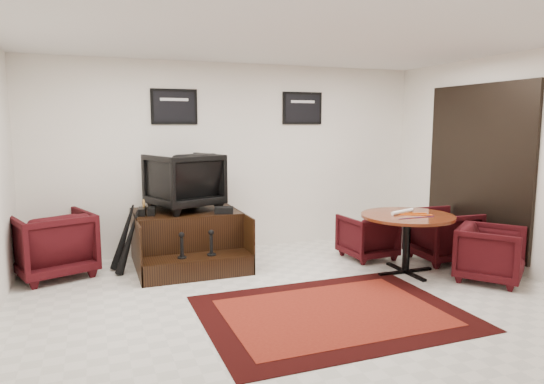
{
  "coord_description": "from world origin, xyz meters",
  "views": [
    {
      "loc": [
        -2.06,
        -4.57,
        1.91
      ],
      "look_at": [
        -0.0,
        0.9,
        1.08
      ],
      "focal_mm": 32.0,
      "sensor_mm": 36.0,
      "label": 1
    }
  ],
  "objects_px": {
    "meeting_table": "(407,222)",
    "table_chair_window": "(443,232)",
    "shine_podium": "(187,240)",
    "table_chair_back": "(367,234)",
    "shine_chair": "(184,179)",
    "armchair_side": "(53,241)",
    "table_chair_corner": "(491,251)"
  },
  "relations": [
    {
      "from": "shine_chair",
      "to": "armchair_side",
      "type": "xyz_separation_m",
      "value": [
        -1.68,
        -0.11,
        -0.71
      ]
    },
    {
      "from": "table_chair_window",
      "to": "armchair_side",
      "type": "bearing_deg",
      "value": 79.39
    },
    {
      "from": "table_chair_window",
      "to": "meeting_table",
      "type": "bearing_deg",
      "value": 112.15
    },
    {
      "from": "shine_podium",
      "to": "shine_chair",
      "type": "xyz_separation_m",
      "value": [
        0.0,
        0.15,
        0.83
      ]
    },
    {
      "from": "armchair_side",
      "to": "meeting_table",
      "type": "distance_m",
      "value": 4.48
    },
    {
      "from": "table_chair_window",
      "to": "table_chair_corner",
      "type": "distance_m",
      "value": 0.93
    },
    {
      "from": "shine_podium",
      "to": "table_chair_back",
      "type": "distance_m",
      "value": 2.54
    },
    {
      "from": "table_chair_back",
      "to": "table_chair_window",
      "type": "bearing_deg",
      "value": 147.92
    },
    {
      "from": "shine_podium",
      "to": "table_chair_window",
      "type": "xyz_separation_m",
      "value": [
        3.38,
        -1.12,
        0.07
      ]
    },
    {
      "from": "meeting_table",
      "to": "table_chair_corner",
      "type": "bearing_deg",
      "value": -39.25
    },
    {
      "from": "shine_podium",
      "to": "table_chair_back",
      "type": "height_order",
      "value": "shine_podium"
    },
    {
      "from": "table_chair_back",
      "to": "meeting_table",
      "type": "bearing_deg",
      "value": 92.65
    },
    {
      "from": "shine_chair",
      "to": "table_chair_corner",
      "type": "height_order",
      "value": "shine_chair"
    },
    {
      "from": "shine_podium",
      "to": "meeting_table",
      "type": "bearing_deg",
      "value": -29.05
    },
    {
      "from": "meeting_table",
      "to": "table_chair_window",
      "type": "xyz_separation_m",
      "value": [
        0.82,
        0.3,
        -0.27
      ]
    },
    {
      "from": "meeting_table",
      "to": "table_chair_window",
      "type": "height_order",
      "value": "table_chair_window"
    },
    {
      "from": "shine_chair",
      "to": "table_chair_back",
      "type": "relative_size",
      "value": 1.27
    },
    {
      "from": "armchair_side",
      "to": "table_chair_window",
      "type": "xyz_separation_m",
      "value": [
        5.06,
        -1.16,
        -0.05
      ]
    },
    {
      "from": "shine_chair",
      "to": "meeting_table",
      "type": "bearing_deg",
      "value": 128.58
    },
    {
      "from": "armchair_side",
      "to": "meeting_table",
      "type": "relative_size",
      "value": 0.77
    },
    {
      "from": "meeting_table",
      "to": "table_chair_corner",
      "type": "distance_m",
      "value": 1.03
    },
    {
      "from": "shine_chair",
      "to": "meeting_table",
      "type": "relative_size",
      "value": 0.75
    },
    {
      "from": "table_chair_back",
      "to": "table_chair_window",
      "type": "relative_size",
      "value": 0.86
    },
    {
      "from": "shine_podium",
      "to": "shine_chair",
      "type": "bearing_deg",
      "value": 90.0
    },
    {
      "from": "shine_chair",
      "to": "table_chair_back",
      "type": "xyz_separation_m",
      "value": [
        2.46,
        -0.77,
        -0.82
      ]
    },
    {
      "from": "shine_podium",
      "to": "table_chair_window",
      "type": "height_order",
      "value": "table_chair_window"
    },
    {
      "from": "meeting_table",
      "to": "shine_podium",
      "type": "bearing_deg",
      "value": 150.95
    },
    {
      "from": "shine_podium",
      "to": "table_chair_window",
      "type": "distance_m",
      "value": 3.56
    },
    {
      "from": "meeting_table",
      "to": "shine_chair",
      "type": "bearing_deg",
      "value": 148.51
    },
    {
      "from": "shine_podium",
      "to": "table_chair_back",
      "type": "relative_size",
      "value": 2.09
    },
    {
      "from": "meeting_table",
      "to": "table_chair_back",
      "type": "height_order",
      "value": "meeting_table"
    },
    {
      "from": "armchair_side",
      "to": "table_chair_window",
      "type": "height_order",
      "value": "armchair_side"
    }
  ]
}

